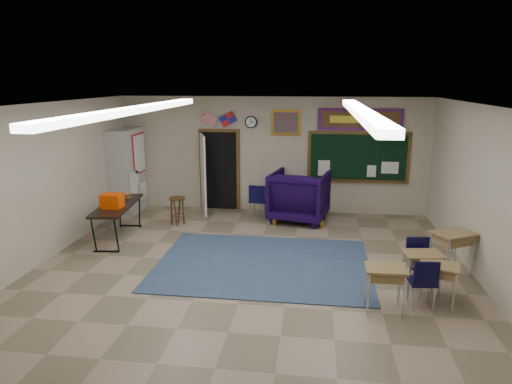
# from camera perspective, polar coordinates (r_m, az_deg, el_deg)

# --- Properties ---
(floor) EXTENTS (9.00, 9.00, 0.00)m
(floor) POSITION_cam_1_polar(r_m,az_deg,el_deg) (8.08, -1.26, -11.14)
(floor) COLOR gray
(floor) RESTS_ON ground
(back_wall) EXTENTS (8.00, 0.04, 3.00)m
(back_wall) POSITION_cam_1_polar(r_m,az_deg,el_deg) (11.95, 2.03, 4.65)
(back_wall) COLOR #BDB399
(back_wall) RESTS_ON floor
(front_wall) EXTENTS (8.00, 0.04, 3.00)m
(front_wall) POSITION_cam_1_polar(r_m,az_deg,el_deg) (3.53, -13.37, -19.50)
(front_wall) COLOR #BDB399
(front_wall) RESTS_ON floor
(left_wall) EXTENTS (0.04, 9.00, 3.00)m
(left_wall) POSITION_cam_1_polar(r_m,az_deg,el_deg) (9.08, -27.11, 0.14)
(left_wall) COLOR #BDB399
(left_wall) RESTS_ON floor
(right_wall) EXTENTS (0.04, 9.00, 3.00)m
(right_wall) POSITION_cam_1_polar(r_m,az_deg,el_deg) (8.01, 28.25, -1.67)
(right_wall) COLOR #BDB399
(right_wall) RESTS_ON floor
(ceiling) EXTENTS (8.00, 9.00, 0.04)m
(ceiling) POSITION_cam_1_polar(r_m,az_deg,el_deg) (7.34, -1.38, 10.60)
(ceiling) COLOR silver
(ceiling) RESTS_ON back_wall
(area_rug) EXTENTS (4.00, 3.00, 0.02)m
(area_rug) POSITION_cam_1_polar(r_m,az_deg,el_deg) (8.78, 0.86, -8.96)
(area_rug) COLOR #354966
(area_rug) RESTS_ON floor
(fluorescent_strips) EXTENTS (3.86, 6.00, 0.10)m
(fluorescent_strips) POSITION_cam_1_polar(r_m,az_deg,el_deg) (7.34, -1.38, 10.14)
(fluorescent_strips) COLOR white
(fluorescent_strips) RESTS_ON ceiling
(doorway) EXTENTS (1.10, 0.89, 2.16)m
(doorway) POSITION_cam_1_polar(r_m,az_deg,el_deg) (12.12, -5.15, 2.60)
(doorway) COLOR black
(doorway) RESTS_ON back_wall
(chalkboard) EXTENTS (2.55, 0.14, 1.30)m
(chalkboard) POSITION_cam_1_polar(r_m,az_deg,el_deg) (11.91, 12.64, 4.11)
(chalkboard) COLOR #563A18
(chalkboard) RESTS_ON back_wall
(bulletin_board) EXTENTS (2.10, 0.05, 0.55)m
(bulletin_board) POSITION_cam_1_polar(r_m,az_deg,el_deg) (11.79, 12.89, 8.84)
(bulletin_board) COLOR #A0180D
(bulletin_board) RESTS_ON back_wall
(framed_art_print) EXTENTS (0.75, 0.05, 0.65)m
(framed_art_print) POSITION_cam_1_polar(r_m,az_deg,el_deg) (11.78, 3.77, 8.66)
(framed_art_print) COLOR #9F6F1E
(framed_art_print) RESTS_ON back_wall
(wall_clock) EXTENTS (0.32, 0.05, 0.32)m
(wall_clock) POSITION_cam_1_polar(r_m,az_deg,el_deg) (11.87, -0.62, 8.73)
(wall_clock) COLOR black
(wall_clock) RESTS_ON back_wall
(wall_flags) EXTENTS (1.16, 0.06, 0.70)m
(wall_flags) POSITION_cam_1_polar(r_m,az_deg,el_deg) (11.98, -4.72, 9.36)
(wall_flags) COLOR red
(wall_flags) RESTS_ON back_wall
(storage_cabinet) EXTENTS (0.59, 1.25, 2.20)m
(storage_cabinet) POSITION_cam_1_polar(r_m,az_deg,el_deg) (12.32, -15.76, 2.51)
(storage_cabinet) COLOR #AAAAA6
(storage_cabinet) RESTS_ON floor
(wingback_armchair) EXTENTS (1.57, 1.60, 1.24)m
(wingback_armchair) POSITION_cam_1_polar(r_m,az_deg,el_deg) (11.31, 5.42, -0.50)
(wingback_armchair) COLOR black
(wingback_armchair) RESTS_ON floor
(student_chair_reading) EXTENTS (0.50, 0.50, 0.89)m
(student_chair_reading) POSITION_cam_1_polar(r_m,az_deg,el_deg) (11.43, 0.35, -1.18)
(student_chair_reading) COLOR black
(student_chair_reading) RESTS_ON floor
(student_chair_desk_a) EXTENTS (0.45, 0.45, 0.82)m
(student_chair_desk_a) POSITION_cam_1_polar(r_m,az_deg,el_deg) (7.52, 19.98, -10.59)
(student_chair_desk_a) COLOR black
(student_chair_desk_a) RESTS_ON floor
(student_chair_desk_b) EXTENTS (0.49, 0.49, 0.86)m
(student_chair_desk_b) POSITION_cam_1_polar(r_m,az_deg,el_deg) (8.11, 19.83, -8.61)
(student_chair_desk_b) COLOR black
(student_chair_desk_b) RESTS_ON floor
(student_desk_front_left) EXTENTS (0.64, 0.52, 0.71)m
(student_desk_front_left) POSITION_cam_1_polar(r_m,az_deg,el_deg) (7.98, 19.96, -9.26)
(student_desk_front_left) COLOR olive
(student_desk_front_left) RESTS_ON floor
(student_desk_front_right) EXTENTS (0.84, 0.78, 0.82)m
(student_desk_front_right) POSITION_cam_1_polar(r_m,az_deg,el_deg) (8.86, 23.31, -6.84)
(student_desk_front_right) COLOR olive
(student_desk_front_right) RESTS_ON floor
(student_desk_back_left) EXTENTS (0.60, 0.45, 0.72)m
(student_desk_back_left) POSITION_cam_1_polar(r_m,az_deg,el_deg) (7.23, 15.77, -11.37)
(student_desk_back_left) COLOR olive
(student_desk_back_left) RESTS_ON floor
(student_desk_back_right) EXTENTS (0.68, 0.59, 0.69)m
(student_desk_back_right) POSITION_cam_1_polar(r_m,az_deg,el_deg) (7.66, 21.79, -10.50)
(student_desk_back_right) COLOR olive
(student_desk_back_right) RESTS_ON floor
(folding_table) EXTENTS (0.83, 1.95, 1.08)m
(folding_table) POSITION_cam_1_polar(r_m,az_deg,el_deg) (10.44, -16.86, -3.36)
(folding_table) COLOR black
(folding_table) RESTS_ON floor
(wooden_stool) EXTENTS (0.38, 0.38, 0.68)m
(wooden_stool) POSITION_cam_1_polar(r_m,az_deg,el_deg) (11.14, -9.80, -2.30)
(wooden_stool) COLOR #432914
(wooden_stool) RESTS_ON floor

